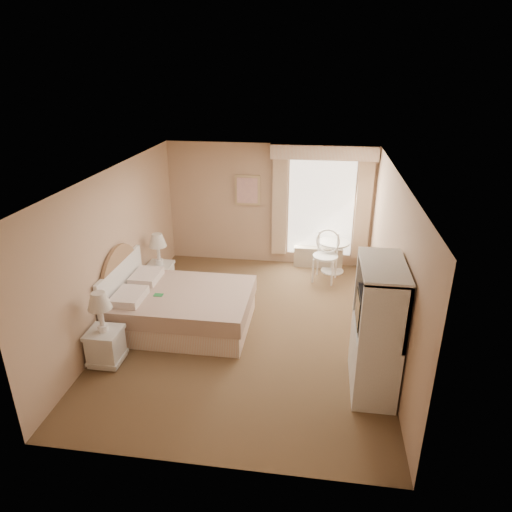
% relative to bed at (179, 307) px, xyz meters
% --- Properties ---
extents(room, '(4.21, 5.51, 2.51)m').
position_rel_bed_xyz_m(room, '(1.12, 0.07, 0.91)').
color(room, brown).
rests_on(room, ground).
extents(window, '(2.05, 0.22, 2.51)m').
position_rel_bed_xyz_m(window, '(2.17, 2.72, 1.00)').
color(window, white).
rests_on(window, room).
extents(framed_art, '(0.52, 0.04, 0.62)m').
position_rel_bed_xyz_m(framed_art, '(0.67, 2.78, 1.21)').
color(framed_art, tan).
rests_on(framed_art, room).
extents(bed, '(2.10, 1.61, 1.42)m').
position_rel_bed_xyz_m(bed, '(0.00, 0.00, 0.00)').
color(bed, '#DDAC90').
rests_on(bed, room).
extents(nightstand_near, '(0.45, 0.45, 1.10)m').
position_rel_bed_xyz_m(nightstand_near, '(-0.72, -1.12, 0.07)').
color(nightstand_near, silver).
rests_on(nightstand_near, room).
extents(nightstand_far, '(0.45, 0.45, 1.10)m').
position_rel_bed_xyz_m(nightstand_far, '(-0.72, 1.19, 0.07)').
color(nightstand_far, silver).
rests_on(nightstand_far, room).
extents(round_table, '(0.62, 0.62, 0.65)m').
position_rel_bed_xyz_m(round_table, '(2.47, 2.47, 0.09)').
color(round_table, white).
rests_on(round_table, room).
extents(cafe_chair, '(0.57, 0.57, 1.00)m').
position_rel_bed_xyz_m(cafe_chair, '(2.32, 2.10, 0.24)').
color(cafe_chair, white).
rests_on(cafe_chair, room).
extents(armoire, '(0.53, 1.06, 1.76)m').
position_rel_bed_xyz_m(armoire, '(2.93, -1.10, 0.38)').
color(armoire, silver).
rests_on(armoire, room).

